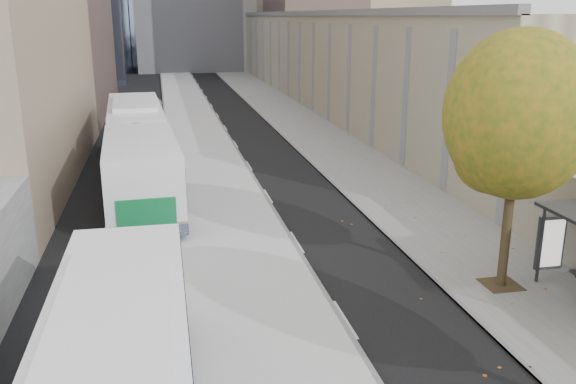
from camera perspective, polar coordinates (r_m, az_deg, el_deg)
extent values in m
cube|color=#BDBDBD|center=(38.18, -8.10, 4.13)|extent=(4.25, 150.00, 0.15)
cube|color=slate|center=(39.50, 3.59, 4.61)|extent=(4.75, 150.00, 0.08)
cube|color=gray|center=(69.87, 6.44, 12.84)|extent=(18.00, 92.00, 8.00)
cylinder|color=#322618|center=(19.21, 19.72, -3.77)|extent=(0.28, 0.28, 3.24)
sphere|color=#315116|center=(18.37, 20.78, 6.76)|extent=(4.20, 4.20, 4.20)
cube|color=white|center=(31.09, -13.84, 3.97)|extent=(3.82, 19.53, 3.24)
cube|color=black|center=(30.98, -13.91, 5.04)|extent=(3.84, 18.76, 1.12)
cube|color=#0F6C38|center=(21.83, -14.41, -2.22)|extent=(2.05, 0.17, 1.25)
imported|color=silver|center=(54.01, -12.68, 8.00)|extent=(2.04, 3.83, 1.24)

